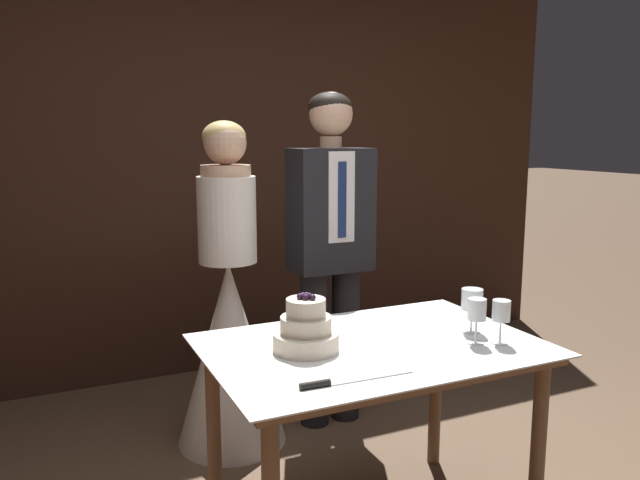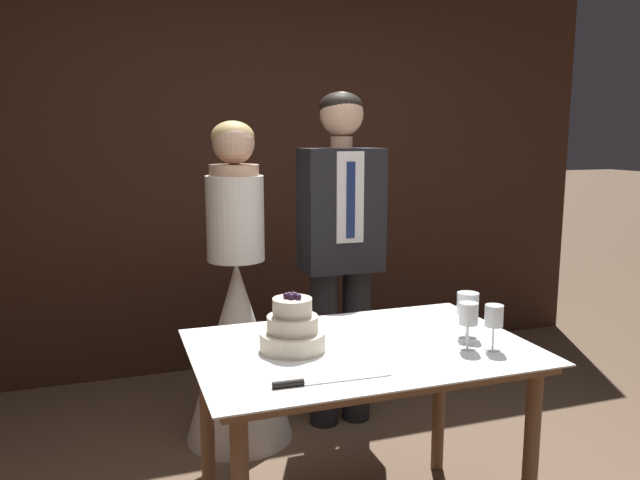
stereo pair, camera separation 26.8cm
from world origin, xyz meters
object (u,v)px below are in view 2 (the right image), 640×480
at_px(cake_table, 361,370).
at_px(wine_glass_near, 494,317).
at_px(tiered_cake, 292,329).
at_px(wine_glass_middle, 468,316).
at_px(groom, 341,240).
at_px(wine_glass_far, 468,305).
at_px(bride, 238,326).
at_px(cake_knife, 309,382).

distance_m(cake_table, wine_glass_near, 0.52).
xyz_separation_m(cake_table, tiered_cake, (-0.25, 0.04, 0.17)).
relative_size(wine_glass_near, wine_glass_middle, 0.97).
xyz_separation_m(wine_glass_middle, groom, (-0.08, 1.08, 0.11)).
height_order(tiered_cake, wine_glass_far, tiered_cake).
xyz_separation_m(cake_table, bride, (-0.27, 0.93, -0.08)).
distance_m(cake_table, wine_glass_far, 0.48).
bearing_deg(cake_knife, tiered_cake, 84.86).
xyz_separation_m(tiered_cake, cake_knife, (-0.04, -0.32, -0.07)).
distance_m(tiered_cake, bride, 0.92).
bearing_deg(groom, cake_knife, -115.13).
xyz_separation_m(wine_glass_far, bride, (-0.70, 0.96, -0.30)).
xyz_separation_m(cake_knife, bride, (0.02, 1.21, -0.18)).
height_order(wine_glass_near, bride, bride).
bearing_deg(cake_knife, bride, 91.44).
bearing_deg(wine_glass_near, tiered_cake, 161.00).
height_order(cake_knife, bride, bride).
bearing_deg(wine_glass_far, bride, 126.06).
distance_m(cake_knife, groom, 1.35).
bearing_deg(cake_knife, groom, 67.12).
bearing_deg(tiered_cake, bride, 91.61).
bearing_deg(wine_glass_far, cake_table, 175.39).
distance_m(cake_table, tiered_cake, 0.31).
relative_size(cake_knife, wine_glass_far, 2.25).
bearing_deg(bride, wine_glass_far, -53.94).
distance_m(bride, groom, 0.68).
bearing_deg(wine_glass_far, groom, 98.97).
bearing_deg(bride, cake_knife, -90.81).
distance_m(wine_glass_middle, bride, 1.29).
distance_m(wine_glass_near, groom, 1.14).
bearing_deg(groom, tiered_cake, -120.69).
bearing_deg(wine_glass_middle, wine_glass_far, 58.84).
bearing_deg(wine_glass_middle, cake_knife, -168.89).
relative_size(wine_glass_middle, bride, 0.11).
relative_size(cake_table, wine_glass_near, 7.41).
xyz_separation_m(cake_knife, wine_glass_far, (0.72, 0.25, 0.12)).
xyz_separation_m(wine_glass_near, wine_glass_middle, (-0.08, 0.04, 0.00)).
distance_m(tiered_cake, wine_glass_middle, 0.64).
bearing_deg(wine_glass_far, wine_glass_middle, -121.16).
distance_m(tiered_cake, groom, 1.04).
bearing_deg(bride, wine_glass_near, -57.59).
height_order(cake_table, wine_glass_near, wine_glass_near).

